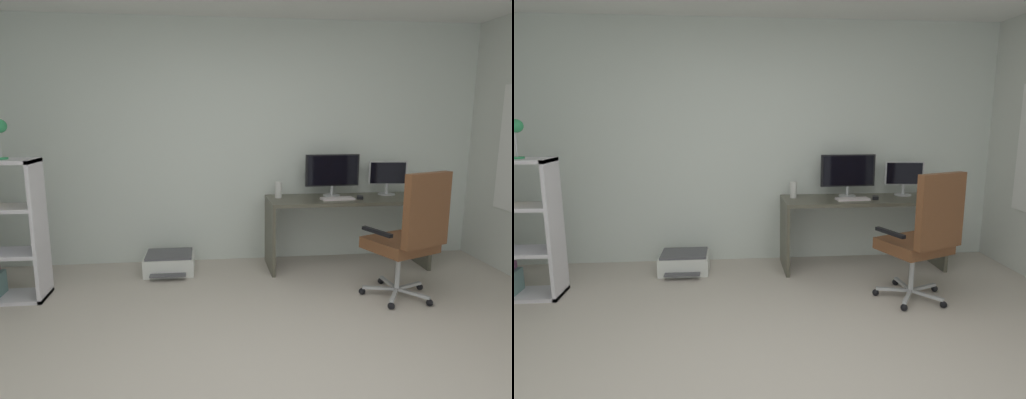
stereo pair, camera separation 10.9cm
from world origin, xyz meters
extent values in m
cube|color=silver|center=(0.00, 2.61, 1.30)|extent=(5.46, 0.10, 2.59)
cube|color=#4B493B|center=(1.17, 2.20, 0.73)|extent=(1.68, 0.58, 0.04)
cube|color=#4B493B|center=(0.34, 2.20, 0.35)|extent=(0.04, 0.56, 0.71)
cube|color=#4B493B|center=(1.99, 2.20, 0.35)|extent=(0.04, 0.56, 0.71)
cylinder|color=#B2B5B7|center=(1.03, 2.34, 0.75)|extent=(0.18, 0.18, 0.01)
cylinder|color=#B2B5B7|center=(1.03, 2.34, 0.81)|extent=(0.03, 0.03, 0.11)
cube|color=black|center=(1.03, 2.34, 1.02)|extent=(0.59, 0.06, 0.34)
cube|color=black|center=(1.03, 2.32, 1.02)|extent=(0.54, 0.03, 0.31)
cylinder|color=#B2B5B7|center=(1.65, 2.34, 0.75)|extent=(0.18, 0.18, 0.01)
cylinder|color=#B2B5B7|center=(1.65, 2.34, 0.82)|extent=(0.03, 0.03, 0.12)
cube|color=#B7BABC|center=(1.65, 2.34, 0.99)|extent=(0.41, 0.09, 0.25)
cube|color=black|center=(1.65, 2.32, 0.99)|extent=(0.38, 0.05, 0.23)
cube|color=silver|center=(1.03, 2.11, 0.75)|extent=(0.35, 0.16, 0.02)
cube|color=black|center=(1.28, 2.13, 0.76)|extent=(0.09, 0.11, 0.03)
cylinder|color=silver|center=(0.44, 2.29, 0.83)|extent=(0.07, 0.07, 0.17)
cube|color=#B7BABC|center=(1.50, 1.40, 0.07)|extent=(0.29, 0.14, 0.02)
sphere|color=black|center=(1.64, 1.45, 0.03)|extent=(0.06, 0.06, 0.06)
cube|color=#B7BABC|center=(1.35, 1.49, 0.07)|extent=(0.05, 0.30, 0.02)
sphere|color=black|center=(1.34, 1.64, 0.03)|extent=(0.06, 0.06, 0.06)
cube|color=#B7BABC|center=(1.22, 1.38, 0.07)|extent=(0.30, 0.10, 0.02)
sphere|color=black|center=(1.07, 1.41, 0.03)|extent=(0.06, 0.06, 0.06)
cube|color=#B7BABC|center=(1.28, 1.21, 0.07)|extent=(0.19, 0.27, 0.02)
sphere|color=black|center=(1.20, 1.09, 0.03)|extent=(0.06, 0.06, 0.06)
cube|color=#B7BABC|center=(1.46, 1.22, 0.07)|extent=(0.22, 0.25, 0.02)
sphere|color=black|center=(1.56, 1.11, 0.03)|extent=(0.06, 0.06, 0.06)
cylinder|color=#B7BABC|center=(1.36, 1.34, 0.25)|extent=(0.04, 0.04, 0.36)
cube|color=brown|center=(1.36, 1.34, 0.48)|extent=(0.65, 0.62, 0.10)
cube|color=brown|center=(1.46, 1.10, 0.84)|extent=(0.46, 0.24, 0.61)
cube|color=black|center=(1.11, 1.24, 0.63)|extent=(0.16, 0.32, 0.03)
cube|color=black|center=(1.62, 1.44, 0.63)|extent=(0.16, 0.32, 0.03)
cube|color=silver|center=(-1.75, 1.68, 0.62)|extent=(0.03, 0.34, 1.23)
cube|color=silver|center=(-2.11, 1.68, 0.02)|extent=(0.74, 0.34, 0.03)
cube|color=silver|center=(-2.11, 1.68, 0.42)|extent=(0.68, 0.34, 0.03)
cube|color=gray|center=(-2.14, 1.68, 0.13)|extent=(0.04, 0.24, 0.20)
cylinder|color=#2C9155|center=(-2.00, 1.68, 1.24)|extent=(0.11, 0.11, 0.02)
cylinder|color=silver|center=(-2.00, 1.68, 1.36)|extent=(0.01, 0.01, 0.22)
sphere|color=#2C9155|center=(-1.99, 1.68, 1.51)|extent=(0.11, 0.11, 0.11)
cube|color=silver|center=(-0.70, 2.20, 0.09)|extent=(0.50, 0.39, 0.18)
cube|color=#4C4C51|center=(-0.70, 2.20, 0.19)|extent=(0.46, 0.36, 0.02)
cube|color=#4C4C51|center=(-0.70, 1.97, 0.05)|extent=(0.35, 0.10, 0.01)
camera|label=1|loc=(-0.31, -2.15, 1.58)|focal=30.45mm
camera|label=2|loc=(-0.20, -2.16, 1.58)|focal=30.45mm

